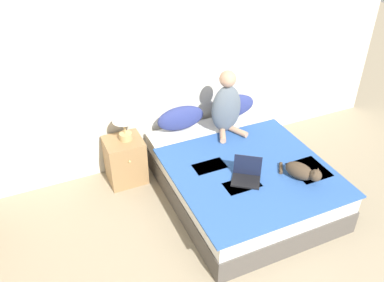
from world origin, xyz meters
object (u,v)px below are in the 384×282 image
at_px(table_lamp, 124,117).
at_px(laptop_open, 246,175).
at_px(pillow_far, 233,106).
at_px(person_sitting, 227,106).
at_px(bed, 241,178).
at_px(pillow_near, 181,118).
at_px(nightstand, 125,160).
at_px(cat_tabby, 302,172).

bearing_deg(table_lamp, laptop_open, -49.43).
distance_m(pillow_far, person_sitting, 0.39).
relative_size(bed, table_lamp, 4.82).
bearing_deg(pillow_near, nightstand, -174.14).
bearing_deg(pillow_far, nightstand, -177.00).
height_order(bed, person_sitting, person_sitting).
distance_m(bed, pillow_near, 1.01).
bearing_deg(cat_tabby, nightstand, -157.35).
distance_m(bed, table_lamp, 1.46).
xyz_separation_m(laptop_open, table_lamp, (-0.93, 1.09, 0.32)).
bearing_deg(cat_tabby, bed, -168.19).
xyz_separation_m(bed, person_sitting, (0.12, 0.61, 0.57)).
bearing_deg(pillow_far, person_sitting, -132.52).
height_order(bed, pillow_near, pillow_near).
bearing_deg(pillow_far, laptop_open, -112.30).
bearing_deg(cat_tabby, pillow_near, -177.67).
bearing_deg(cat_tabby, pillow_far, 155.50).
distance_m(pillow_near, cat_tabby, 1.56).
xyz_separation_m(nightstand, table_lamp, (0.04, 0.01, 0.57)).
distance_m(pillow_far, laptop_open, 1.25).
xyz_separation_m(bed, pillow_near, (-0.35, 0.87, 0.39)).
bearing_deg(bed, person_sitting, 79.15).
distance_m(pillow_near, table_lamp, 0.73).
xyz_separation_m(cat_tabby, table_lamp, (-1.44, 1.31, 0.28)).
xyz_separation_m(pillow_far, table_lamp, (-1.40, -0.07, 0.22)).
height_order(bed, pillow_far, pillow_far).
height_order(pillow_near, nightstand, pillow_near).
bearing_deg(laptop_open, pillow_near, 137.08).
bearing_deg(cat_tabby, person_sitting, 167.67).
height_order(pillow_far, cat_tabby, pillow_far).
distance_m(pillow_near, person_sitting, 0.57).
xyz_separation_m(pillow_near, laptop_open, (0.23, -1.15, -0.10)).
relative_size(pillow_far, cat_tabby, 1.23).
relative_size(pillow_near, pillow_far, 1.00).
relative_size(bed, pillow_far, 3.39).
distance_m(pillow_far, cat_tabby, 1.37).
bearing_deg(person_sitting, laptop_open, -104.86).
relative_size(pillow_near, laptop_open, 1.56).
distance_m(laptop_open, nightstand, 1.47).
relative_size(bed, cat_tabby, 4.19).
bearing_deg(person_sitting, cat_tabby, -76.12).
xyz_separation_m(person_sitting, laptop_open, (-0.24, -0.90, -0.28)).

